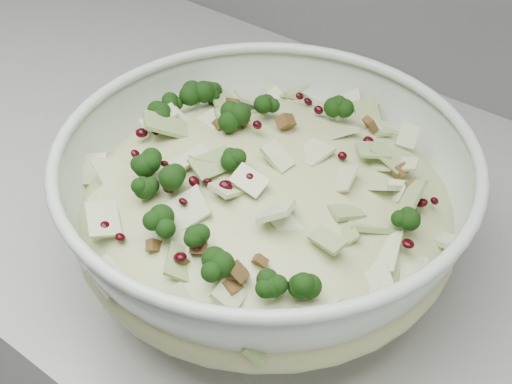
% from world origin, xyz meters
% --- Properties ---
extents(counter, '(3.60, 0.60, 0.90)m').
position_xyz_m(counter, '(0.00, 1.70, 0.45)').
color(counter, '#A4A4A0').
rests_on(counter, floor).
extents(mixing_bowl, '(0.43, 0.43, 0.14)m').
position_xyz_m(mixing_bowl, '(0.64, 1.60, 0.97)').
color(mixing_bowl, beige).
rests_on(mixing_bowl, counter).
extents(salad, '(0.43, 0.43, 0.14)m').
position_xyz_m(salad, '(0.64, 1.60, 1.00)').
color(salad, '#B1B97F').
rests_on(salad, mixing_bowl).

